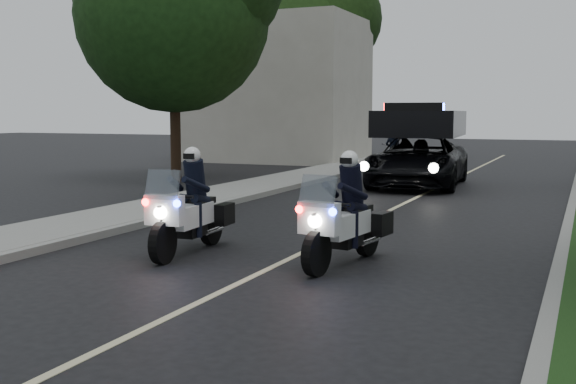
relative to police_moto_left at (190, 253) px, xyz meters
name	(u,v)px	position (x,y,z in m)	size (l,w,h in m)	color
ground	(142,330)	(1.75, -3.87, 0.00)	(120.00, 120.00, 0.00)	black
curb_right	(569,220)	(5.85, 6.13, 0.07)	(0.20, 60.00, 0.15)	gray
curb_left	(234,201)	(-2.35, 6.13, 0.07)	(0.20, 60.00, 0.15)	gray
sidewalk_left	(198,199)	(-3.45, 6.13, 0.08)	(2.00, 60.00, 0.16)	gray
building_far	(278,90)	(-8.25, 22.13, 3.50)	(8.00, 6.00, 7.00)	#A8A396
lane_marking	(386,212)	(1.75, 6.13, 0.00)	(0.12, 50.00, 0.01)	#BFB78C
police_moto_left	(190,253)	(0.00, 0.00, 0.00)	(0.75, 2.13, 1.81)	white
police_moto_right	(344,265)	(2.71, 0.17, 0.00)	(0.74, 2.12, 1.80)	silver
police_suv	(418,186)	(1.07, 12.48, 0.00)	(2.75, 5.94, 2.89)	black
bicycle	(393,178)	(-0.47, 15.12, 0.00)	(0.64, 1.83, 0.96)	black
cyclist	(393,178)	(-0.47, 15.12, 0.00)	(0.58, 0.38, 1.60)	black
tree_left_near	(176,182)	(-7.02, 10.67, 0.00)	(6.64, 6.64, 11.06)	#193C14
tree_left_far	(304,157)	(-8.06, 25.16, 0.00)	(7.09, 7.09, 11.82)	#1A3510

